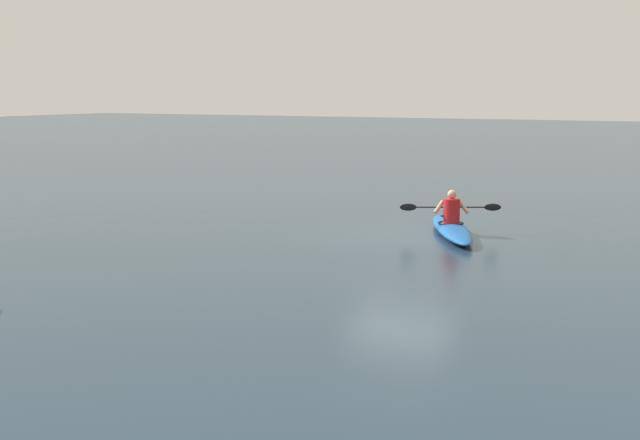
% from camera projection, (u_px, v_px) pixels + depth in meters
% --- Properties ---
extents(ground_plane, '(160.00, 160.00, 0.00)m').
position_uv_depth(ground_plane, '(401.00, 233.00, 20.75)').
color(ground_plane, '#233847').
extents(kayak, '(2.59, 4.10, 0.28)m').
position_uv_depth(kayak, '(452.00, 229.00, 20.50)').
color(kayak, '#1959A5').
rests_on(kayak, ground).
extents(kayaker, '(2.14, 1.15, 0.78)m').
position_uv_depth(kayaker, '(452.00, 209.00, 20.51)').
color(kayaker, red).
rests_on(kayaker, kayak).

